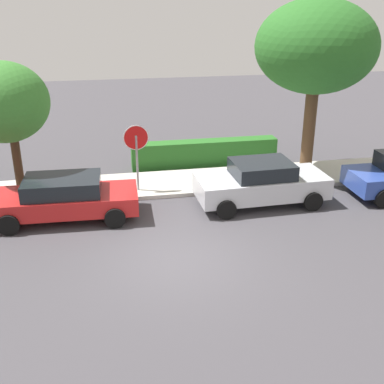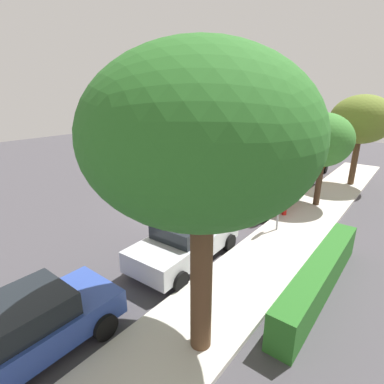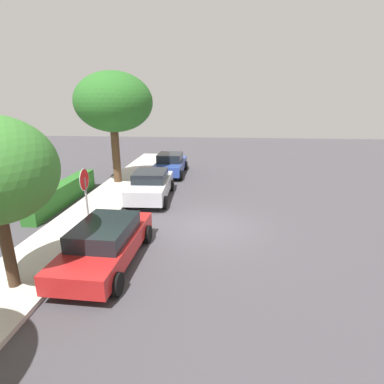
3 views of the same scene
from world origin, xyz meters
TOP-DOWN VIEW (x-y plane):
  - ground_plane at (0.00, 0.00)m, footprint 60.00×60.00m
  - sidewalk_curb at (0.00, 5.37)m, footprint 32.00×2.47m
  - stop_sign at (-0.69, 4.78)m, footprint 0.87×0.08m
  - parked_car_red at (-3.14, 3.14)m, footprint 4.64×2.13m
  - parked_car_silver at (3.32, 3.13)m, footprint 4.43×2.16m
  - parked_car_blue at (8.72, 2.94)m, footprint 4.38×2.03m
  - parked_car_orange at (-10.50, 2.78)m, footprint 4.49×2.09m
  - street_tree_near_corner at (6.00, 5.70)m, footprint 4.44×4.44m
  - street_tree_mid_block at (-4.88, 5.01)m, footprint 2.95×2.95m
  - street_tree_far at (-9.67, 5.78)m, footprint 3.49×3.49m
  - fire_hydrant at (-2.43, 4.41)m, footprint 0.30×0.22m
  - front_yard_hedge at (2.28, 7.35)m, footprint 6.04×0.69m

SIDE VIEW (x-z plane):
  - ground_plane at x=0.00m, z-range 0.00..0.00m
  - sidewalk_curb at x=0.00m, z-range 0.00..0.14m
  - fire_hydrant at x=-2.43m, z-range 0.00..0.72m
  - front_yard_hedge at x=2.28m, z-range 0.00..1.06m
  - parked_car_red at x=-3.14m, z-range 0.03..1.41m
  - parked_car_blue at x=8.72m, z-range 0.00..1.49m
  - parked_car_orange at x=-10.50m, z-range 0.00..1.49m
  - parked_car_silver at x=3.32m, z-range 0.01..1.51m
  - stop_sign at x=-0.69m, z-range 0.49..3.00m
  - street_tree_mid_block at x=-4.88m, z-range 1.03..5.75m
  - street_tree_far at x=-9.67m, z-range 1.32..6.82m
  - street_tree_near_corner at x=6.00m, z-range 1.55..8.12m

